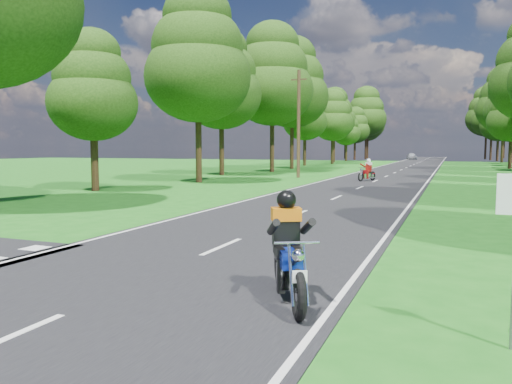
% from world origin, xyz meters
% --- Properties ---
extents(ground, '(160.00, 160.00, 0.00)m').
position_xyz_m(ground, '(0.00, 0.00, 0.00)').
color(ground, '#175A14').
rests_on(ground, ground).
extents(main_road, '(7.00, 140.00, 0.02)m').
position_xyz_m(main_road, '(0.00, 50.00, 0.01)').
color(main_road, black).
rests_on(main_road, ground).
extents(road_markings, '(7.40, 140.00, 0.01)m').
position_xyz_m(road_markings, '(-0.14, 48.13, 0.02)').
color(road_markings, silver).
rests_on(road_markings, main_road).
extents(treeline, '(40.00, 115.35, 14.78)m').
position_xyz_m(treeline, '(1.43, 60.06, 8.25)').
color(treeline, black).
rests_on(treeline, ground).
extents(telegraph_pole, '(1.20, 0.26, 8.00)m').
position_xyz_m(telegraph_pole, '(-6.00, 28.00, 4.07)').
color(telegraph_pole, '#382616').
rests_on(telegraph_pole, ground).
extents(rider_near_blue, '(1.46, 2.02, 1.62)m').
position_xyz_m(rider_near_blue, '(2.64, -1.29, 0.83)').
color(rider_near_blue, '#0E239A').
rests_on(rider_near_blue, main_road).
extents(rider_far_red, '(1.25, 1.90, 1.50)m').
position_xyz_m(rider_far_red, '(-0.55, 25.89, 0.77)').
color(rider_far_red, '#B00D16').
rests_on(rider_far_red, main_road).
extents(distant_car, '(2.41, 3.96, 1.26)m').
position_xyz_m(distant_car, '(-2.49, 90.68, 0.65)').
color(distant_car, silver).
rests_on(distant_car, main_road).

